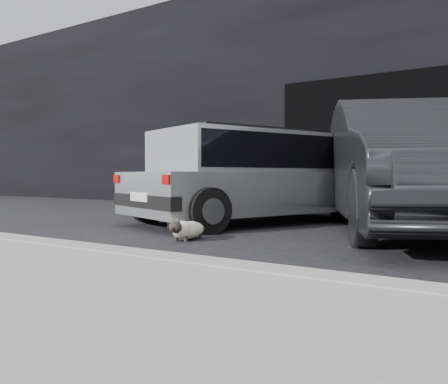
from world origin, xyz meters
The scene contains 8 objects.
ground centered at (0.00, 0.00, 0.00)m, with size 80.00×80.00×0.00m, color black.
building_facade centered at (1.00, 6.00, 2.50)m, with size 34.00×4.00×5.00m, color black.
garage_opening centered at (1.00, 3.99, 1.30)m, with size 4.00×0.10×2.60m, color black.
curb centered at (1.00, -2.60, 0.06)m, with size 18.00×0.25×0.12m, color gray.
silver_hatchback centered at (0.01, 0.69, 0.72)m, with size 2.78×3.88×1.31m.
second_car centered at (2.19, 0.87, 0.81)m, with size 1.71×4.92×1.62m, color black.
cat_siamese centered at (0.41, -1.24, 0.11)m, with size 0.28×0.71×0.25m.
cat_white centered at (-0.34, -0.39, 0.16)m, with size 0.70×0.34×0.33m.
Camera 1 is at (3.45, -5.14, 0.68)m, focal length 38.00 mm.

